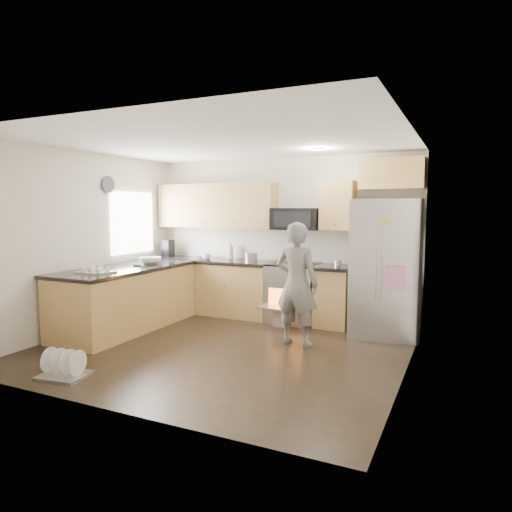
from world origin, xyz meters
The scene contains 8 objects.
ground centered at (0.00, 0.00, 0.00)m, with size 4.50×4.50×0.00m, color black.
room_shell centered at (-0.04, 0.02, 1.67)m, with size 4.54×4.04×2.62m.
back_cabinet_run centered at (-0.58, 1.75, 0.96)m, with size 4.45×0.64×2.50m.
peninsula centered at (-1.75, 0.25, 0.46)m, with size 0.96×2.36×1.03m.
stove_range centered at (0.35, 1.69, 0.68)m, with size 0.76×0.97×1.79m.
refrigerator centered at (1.77, 1.45, 0.95)m, with size 1.05×0.88×1.91m.
person centered at (0.81, 0.56, 0.81)m, with size 0.59×0.39×1.61m, color gray.
dish_rack centered at (-1.03, -1.58, 0.08)m, with size 0.54×0.46×0.30m.
Camera 1 is at (2.80, -4.97, 1.79)m, focal length 32.00 mm.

